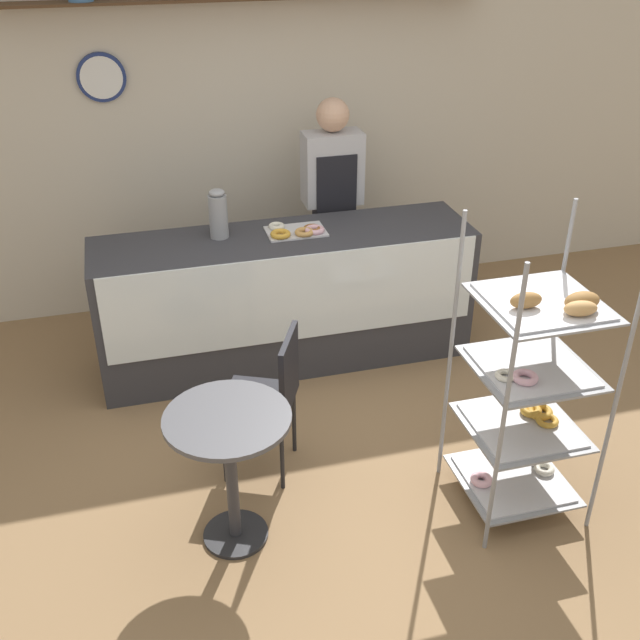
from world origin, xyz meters
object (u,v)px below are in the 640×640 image
Objects in this scene: person_worker at (332,203)px; cafe_table at (229,450)px; donut_tray_counter at (298,231)px; pastry_rack at (529,391)px; cafe_chair at (273,390)px; coffee_carafe at (218,214)px.

person_worker is 2.20× the size of cafe_table.
cafe_table is 1.80m from donut_tray_counter.
pastry_rack is 2.08× the size of cafe_table.
pastry_rack reaches higher than donut_tray_counter.
cafe_chair is 2.27× the size of donut_tray_counter.
coffee_carafe is (-0.87, -0.42, 0.16)m from person_worker.
cafe_chair reaches higher than cafe_table.
pastry_rack is 2.27m from person_worker.
coffee_carafe is 0.52m from donut_tray_counter.
cafe_table is 0.87× the size of cafe_chair.
pastry_rack is 1.50m from cafe_table.
cafe_chair is at bearing -115.91° from person_worker.
pastry_rack is at bearing -4.57° from cafe_table.
pastry_rack is 1.33m from cafe_chair.
pastry_rack is at bearing -66.23° from donut_tray_counter.
person_worker is (-0.38, 2.22, 0.22)m from pastry_rack.
cafe_table is at bearing -117.71° from person_worker.
cafe_table is 1.78m from coffee_carafe.
person_worker reaches higher than cafe_table.
donut_tray_counter is (-0.38, -0.50, 0.03)m from person_worker.
person_worker reaches higher than pastry_rack.
cafe_table is (-1.10, -2.10, -0.36)m from person_worker.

